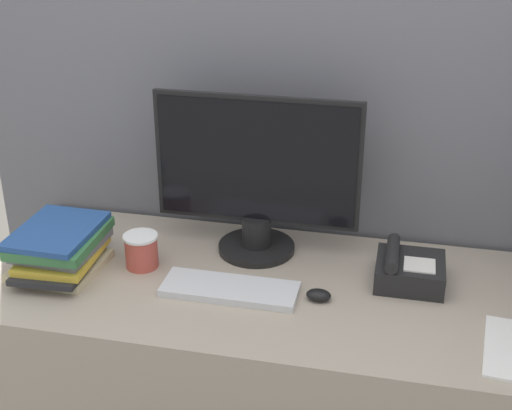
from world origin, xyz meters
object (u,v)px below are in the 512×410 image
object	(u,v)px
monitor	(257,181)
coffee_cup	(141,251)
keyboard	(230,289)
mouse	(319,295)
desk_telephone	(408,270)
book_stack	(60,249)

from	to	relation	value
monitor	coffee_cup	size ratio (longest dim) A/B	6.01
keyboard	mouse	xyz separation A→B (m)	(0.24, 0.01, 0.01)
keyboard	desk_telephone	xyz separation A→B (m)	(0.48, 0.16, 0.03)
mouse	desk_telephone	bearing A→B (deg)	31.92
keyboard	desk_telephone	bearing A→B (deg)	18.55
keyboard	book_stack	world-z (taller)	book_stack
book_stack	keyboard	bearing A→B (deg)	-1.90
keyboard	book_stack	size ratio (longest dim) A/B	1.23
monitor	coffee_cup	xyz separation A→B (m)	(-0.31, -0.17, -0.18)
keyboard	mouse	bearing A→B (deg)	3.51
monitor	book_stack	size ratio (longest dim) A/B	1.99
monitor	keyboard	size ratio (longest dim) A/B	1.63
keyboard	desk_telephone	distance (m)	0.50
book_stack	coffee_cup	bearing A→B (deg)	16.86
mouse	book_stack	size ratio (longest dim) A/B	0.22
mouse	desk_telephone	xyz separation A→B (m)	(0.23, 0.14, 0.03)
monitor	mouse	size ratio (longest dim) A/B	9.00
keyboard	coffee_cup	bearing A→B (deg)	163.72
monitor	desk_telephone	bearing A→B (deg)	-11.61
mouse	coffee_cup	xyz separation A→B (m)	(-0.53, 0.07, 0.04)
keyboard	book_stack	bearing A→B (deg)	178.10
coffee_cup	book_stack	distance (m)	0.23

